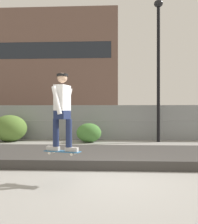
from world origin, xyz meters
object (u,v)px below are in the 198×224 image
parked_car_mid (129,121)px  shrub_center (89,133)px  skater (62,107)px  skateboard (62,152)px  parked_car_near (36,121)px  street_lamp (158,54)px  shrub_left (10,128)px

parked_car_mid → shrub_center: size_ratio=3.70×
skater → parked_car_mid: skater is taller
parked_car_mid → skateboard: bearing=-100.7°
skateboard → parked_car_near: size_ratio=0.19×
skater → shrub_center: bearing=90.5°
skater → parked_car_near: skater is taller
skateboard → skater: bearing=180.0°
skater → street_lamp: size_ratio=0.24×
street_lamp → skater: bearing=-115.0°
parked_car_mid → shrub_center: 5.31m
street_lamp → parked_car_mid: street_lamp is taller
skateboard → street_lamp: (3.38, 7.25, 3.71)m
shrub_left → skateboard: bearing=-59.9°
parked_car_near → street_lamp: bearing=-29.3°
parked_car_near → skater: bearing=-70.2°
skateboard → shrub_left: 8.16m
parked_car_near → parked_car_mid: size_ratio=0.98×
skateboard → shrub_left: shrub_left is taller
shrub_left → shrub_center: bearing=-2.4°
skater → parked_car_near: bearing=109.8°
skater → parked_car_near: size_ratio=0.37×
street_lamp → parked_car_near: street_lamp is taller
street_lamp → parked_car_mid: bearing=104.8°
skateboard → shrub_left: (-4.10, 7.06, 0.00)m
skateboard → street_lamp: bearing=65.0°
shrub_left → skater: bearing=-59.9°
shrub_center → skateboard: bearing=-89.5°
street_lamp → shrub_center: street_lamp is taller
parked_car_near → shrub_center: (4.06, -4.56, -0.37)m
skater → street_lamp: bearing=65.0°
skateboard → parked_car_mid: size_ratio=0.18×
skateboard → shrub_center: shrub_center is taller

